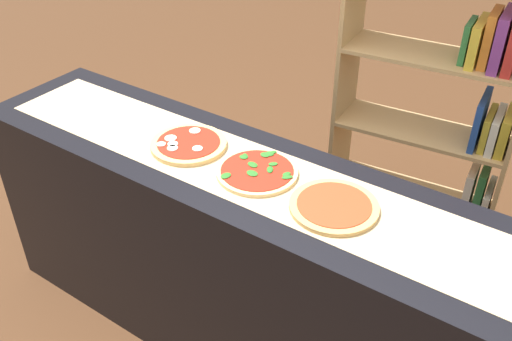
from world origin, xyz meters
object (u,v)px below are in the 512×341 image
at_px(pizza_spinach_1, 257,171).
at_px(bookshelf, 447,133).
at_px(pizza_mozzarella_0, 188,144).
at_px(pizza_plain_2, 334,206).

distance_m(pizza_spinach_1, bookshelf, 1.08).
bearing_deg(pizza_mozzarella_0, pizza_spinach_1, -0.29).
bearing_deg(pizza_plain_2, bookshelf, 85.57).
bearing_deg(pizza_plain_2, pizza_spinach_1, 175.81).
distance_m(pizza_plain_2, bookshelf, 1.02).
height_order(pizza_spinach_1, bookshelf, bookshelf).
relative_size(pizza_spinach_1, bookshelf, 0.20).
distance_m(pizza_mozzarella_0, pizza_plain_2, 0.66).
relative_size(pizza_mozzarella_0, pizza_spinach_1, 1.00).
xyz_separation_m(pizza_spinach_1, bookshelf, (0.41, 0.98, -0.18)).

